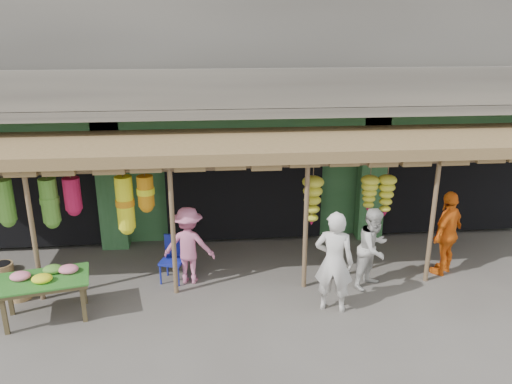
{
  "coord_description": "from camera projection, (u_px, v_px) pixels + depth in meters",
  "views": [
    {
      "loc": [
        -0.78,
        -8.84,
        4.92
      ],
      "look_at": [
        0.16,
        1.0,
        1.6
      ],
      "focal_mm": 35.0,
      "sensor_mm": 36.0,
      "label": 1
    }
  ],
  "objects": [
    {
      "name": "person_front",
      "position": [
        334.0,
        262.0,
        8.8
      ],
      "size": [
        0.8,
        0.66,
        1.89
      ],
      "primitive_type": "imported",
      "rotation": [
        0.0,
        0.0,
        2.79
      ],
      "color": "silver",
      "rests_on": "ground"
    },
    {
      "name": "person_shopper",
      "position": [
        189.0,
        245.0,
        9.83
      ],
      "size": [
        1.11,
        0.76,
        1.58
      ],
      "primitive_type": "imported",
      "rotation": [
        0.0,
        0.0,
        2.97
      ],
      "color": "pink",
      "rests_on": "ground"
    },
    {
      "name": "flower_table",
      "position": [
        44.0,
        280.0,
        8.62
      ],
      "size": [
        1.66,
        1.18,
        0.9
      ],
      "rotation": [
        0.0,
        0.0,
        0.21
      ],
      "color": "brown",
      "rests_on": "ground"
    },
    {
      "name": "blue_chair",
      "position": [
        174.0,
        256.0,
        10.02
      ],
      "size": [
        0.55,
        0.56,
        0.92
      ],
      "rotation": [
        0.0,
        0.0,
        -0.29
      ],
      "color": "#172295",
      "rests_on": "ground"
    },
    {
      "name": "ground",
      "position": [
        253.0,
        284.0,
        9.98
      ],
      "size": [
        80.0,
        80.0,
        0.0
      ],
      "primitive_type": "plane",
      "color": "#514C47",
      "rests_on": "ground"
    },
    {
      "name": "awning",
      "position": [
        241.0,
        150.0,
        9.9
      ],
      "size": [
        14.0,
        2.7,
        2.79
      ],
      "color": "brown",
      "rests_on": "ground"
    },
    {
      "name": "basket_right",
      "position": [
        20.0,
        293.0,
        9.44
      ],
      "size": [
        0.57,
        0.57,
        0.21
      ],
      "primitive_type": "cylinder",
      "rotation": [
        0.0,
        0.0,
        -0.28
      ],
      "color": "olive",
      "rests_on": "ground"
    },
    {
      "name": "building",
      "position": [
        236.0,
        85.0,
        13.5
      ],
      "size": [
        16.4,
        6.8,
        7.0
      ],
      "color": "gray",
      "rests_on": "ground"
    },
    {
      "name": "person_right",
      "position": [
        373.0,
        248.0,
        9.66
      ],
      "size": [
        1.0,
        0.98,
        1.62
      ],
      "primitive_type": "imported",
      "rotation": [
        0.0,
        0.0,
        0.7
      ],
      "color": "silver",
      "rests_on": "ground"
    },
    {
      "name": "basket_left",
      "position": [
        2.0,
        268.0,
        10.43
      ],
      "size": [
        0.5,
        0.5,
        0.19
      ],
      "primitive_type": "cylinder",
      "rotation": [
        0.0,
        0.0,
        -0.14
      ],
      "color": "#9C6947",
      "rests_on": "ground"
    },
    {
      "name": "person_vendor",
      "position": [
        447.0,
        233.0,
        10.16
      ],
      "size": [
        1.09,
        0.99,
        1.78
      ],
      "primitive_type": "imported",
      "rotation": [
        0.0,
        0.0,
        3.81
      ],
      "color": "orange",
      "rests_on": "ground"
    }
  ]
}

